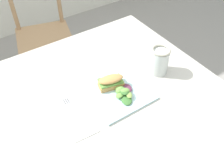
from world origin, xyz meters
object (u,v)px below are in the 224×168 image
at_px(chair_wooden_far, 43,34).
at_px(plate_lunch, 117,92).
at_px(dining_table, 99,125).
at_px(sandwich_half_front, 111,82).
at_px(mason_jar_iced_tea, 159,62).
at_px(fork_on_napkin, 72,111).

relative_size(chair_wooden_far, plate_lunch, 3.41).
bearing_deg(dining_table, plate_lunch, 11.95).
distance_m(chair_wooden_far, sandwich_half_front, 1.05).
bearing_deg(sandwich_half_front, mason_jar_iced_tea, -7.03).
height_order(dining_table, chair_wooden_far, chair_wooden_far).
height_order(plate_lunch, mason_jar_iced_tea, mason_jar_iced_tea).
height_order(sandwich_half_front, fork_on_napkin, sandwich_half_front).
height_order(dining_table, fork_on_napkin, fork_on_napkin).
distance_m(plate_lunch, fork_on_napkin, 0.21).
xyz_separation_m(sandwich_half_front, fork_on_napkin, (-0.20, -0.03, -0.03)).
bearing_deg(sandwich_half_front, plate_lunch, -81.44).
relative_size(fork_on_napkin, mason_jar_iced_tea, 1.43).
height_order(chair_wooden_far, fork_on_napkin, chair_wooden_far).
bearing_deg(dining_table, chair_wooden_far, 81.97).
distance_m(fork_on_napkin, mason_jar_iced_tea, 0.45).
bearing_deg(sandwich_half_front, dining_table, -149.28).
xyz_separation_m(sandwich_half_front, mason_jar_iced_tea, (0.24, -0.03, 0.02)).
height_order(sandwich_half_front, mason_jar_iced_tea, mason_jar_iced_tea).
bearing_deg(plate_lunch, mason_jar_iced_tea, 2.29).
bearing_deg(fork_on_napkin, plate_lunch, -3.62).
bearing_deg(mason_jar_iced_tea, fork_on_napkin, 179.51).
relative_size(plate_lunch, sandwich_half_front, 2.17).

